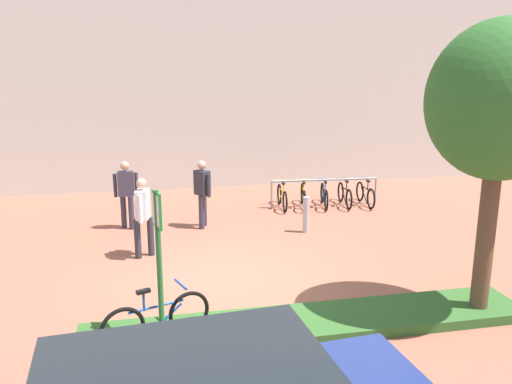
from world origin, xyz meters
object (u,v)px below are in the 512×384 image
parking_sign_post (158,245)px  bike_rack_cluster (324,195)px  bollard_steel (306,215)px  person_shirt_white (143,212)px  bike_at_sign (157,319)px  tree_sidewalk (500,103)px  person_suited_navy (126,190)px  person_suited_dark (202,190)px

parking_sign_post → bike_rack_cluster: (4.88, 6.96, -1.17)m
bike_rack_cluster → bollard_steel: bollard_steel is taller
bollard_steel → person_shirt_white: size_ratio=0.52×
bike_rack_cluster → person_shirt_white: bearing=-147.9°
parking_sign_post → bike_at_sign: 1.17m
tree_sidewalk → person_suited_navy: 8.70m
person_shirt_white → person_suited_navy: (-0.43, 2.18, 0.00)m
bollard_steel → tree_sidewalk: bearing=-73.2°
bike_rack_cluster → bollard_steel: bearing=-118.9°
tree_sidewalk → bike_rack_cluster: bearing=91.5°
parking_sign_post → bike_rack_cluster: bearing=55.0°
bike_rack_cluster → bollard_steel: (-1.27, -2.30, 0.10)m
bike_rack_cluster → bollard_steel: 2.62m
person_shirt_white → bollard_steel: bearing=13.6°
person_shirt_white → person_suited_dark: (1.44, 1.89, 0.00)m
tree_sidewalk → parking_sign_post: size_ratio=2.02×
bike_at_sign → bike_rack_cluster: (4.94, 6.88, -0.00)m
parking_sign_post → bollard_steel: bearing=52.3°
person_shirt_white → person_suited_dark: size_ratio=1.00×
bike_at_sign → person_shirt_white: person_shirt_white is taller
parking_sign_post → bike_at_sign: parking_sign_post is taller
person_suited_dark → person_shirt_white: bearing=-127.4°
tree_sidewalk → parking_sign_post: (-5.06, 0.14, -1.91)m
tree_sidewalk → bike_rack_cluster: 7.74m
tree_sidewalk → person_shirt_white: bearing=144.2°
bollard_steel → bike_rack_cluster: bearing=61.1°
tree_sidewalk → person_shirt_white: (-5.34, 3.86, -2.44)m
bike_at_sign → bike_rack_cluster: bike_at_sign is taller
tree_sidewalk → bike_at_sign: (-5.13, 0.21, -3.07)m
parking_sign_post → bike_rack_cluster: parking_sign_post is taller
bike_rack_cluster → person_suited_dark: bearing=-160.0°
person_suited_navy → person_shirt_white: bearing=-78.8°
bollard_steel → person_suited_dark: 2.67m
bike_rack_cluster → person_shirt_white: (-5.15, -3.24, 0.64)m
bike_at_sign → person_suited_navy: bearing=96.3°
bike_rack_cluster → person_shirt_white: 6.12m
person_shirt_white → parking_sign_post: bearing=-85.7°
bike_rack_cluster → person_suited_navy: size_ratio=1.86×
bike_rack_cluster → bollard_steel: size_ratio=3.56×
bollard_steel → person_shirt_white: bearing=-166.4°
tree_sidewalk → bike_at_sign: 5.98m
bollard_steel → person_suited_navy: (-4.32, 1.23, 0.53)m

